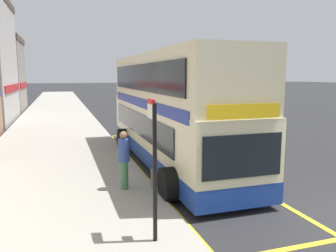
# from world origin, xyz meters

# --- Properties ---
(ground_plane) EXTENTS (260.00, 260.00, 0.00)m
(ground_plane) POSITION_xyz_m (0.00, 32.00, 0.00)
(ground_plane) COLOR #28282B
(pavement_near) EXTENTS (6.00, 76.00, 0.14)m
(pavement_near) POSITION_xyz_m (-7.00, 32.00, 0.07)
(pavement_near) COLOR #A39E93
(pavement_near) RESTS_ON ground
(double_decker_bus) EXTENTS (3.23, 11.53, 4.40)m
(double_decker_bus) POSITION_xyz_m (-2.46, 7.12, 2.07)
(double_decker_bus) COLOR beige
(double_decker_bus) RESTS_ON ground
(bus_bay_markings) EXTENTS (3.19, 14.43, 0.01)m
(bus_bay_markings) POSITION_xyz_m (-2.40, 6.81, 0.01)
(bus_bay_markings) COLOR yellow
(bus_bay_markings) RESTS_ON ground
(bus_stop_sign) EXTENTS (0.09, 0.51, 2.96)m
(bus_stop_sign) POSITION_xyz_m (-4.92, 0.70, 1.85)
(bus_stop_sign) COLOR black
(bus_stop_sign) RESTS_ON pavement_near
(parked_car_navy_behind) EXTENTS (2.09, 4.20, 1.62)m
(parked_car_navy_behind) POSITION_xyz_m (2.73, 19.58, 0.80)
(parked_car_navy_behind) COLOR navy
(parked_car_navy_behind) RESTS_ON ground
(parked_car_maroon_ahead) EXTENTS (2.09, 4.20, 1.62)m
(parked_car_maroon_ahead) POSITION_xyz_m (2.74, 31.67, 0.80)
(parked_car_maroon_ahead) COLOR maroon
(parked_car_maroon_ahead) RESTS_ON ground
(pedestrian_waiting_near_sign) EXTENTS (0.34, 0.34, 1.79)m
(pedestrian_waiting_near_sign) POSITION_xyz_m (-4.93, 4.06, 1.12)
(pedestrian_waiting_near_sign) COLOR #3F724C
(pedestrian_waiting_near_sign) RESTS_ON pavement_near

